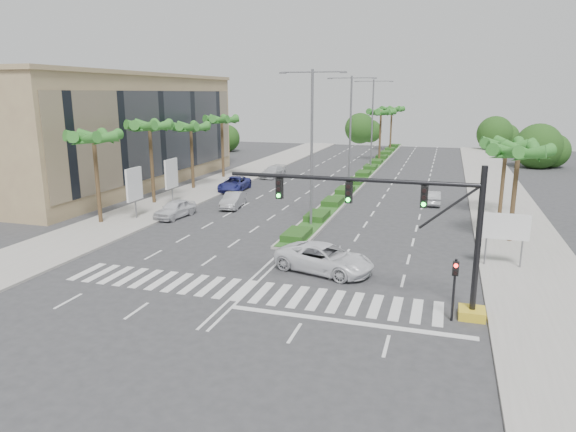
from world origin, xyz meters
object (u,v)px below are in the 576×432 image
car_parked_a (175,209)px  car_parked_b (233,200)px  car_parked_c (234,184)px  car_crossing (325,258)px  car_parked_d (273,172)px  car_right (433,198)px

car_parked_a → car_parked_b: size_ratio=1.02×
car_parked_c → car_crossing: (15.20, -22.22, 0.07)m
car_parked_d → car_parked_a: bearing=-85.3°
car_parked_c → car_crossing: car_crossing is taller
car_parked_d → car_right: bearing=-21.1°
car_parked_a → car_parked_c: car_parked_c is taller
car_parked_a → car_parked_d: size_ratio=0.92×
car_parked_b → car_crossing: 18.79m
car_crossing → car_parked_a: bearing=74.0°
car_crossing → car_right: (5.46, 21.40, -0.17)m
car_parked_a → car_right: size_ratio=1.11×
car_parked_d → car_crossing: size_ratio=0.81×
car_parked_a → car_right: bearing=36.8°
car_parked_d → car_crossing: 35.04m
car_parked_d → car_right: size_ratio=1.20×
car_parked_d → car_right: (19.62, -10.65, -0.04)m
car_parked_c → car_parked_d: car_parked_c is taller
car_parked_c → car_right: size_ratio=1.36×
car_parked_b → car_parked_c: car_parked_c is taller
car_parked_c → car_crossing: bearing=-60.6°
car_parked_b → car_parked_d: car_parked_b is taller
car_crossing → car_parked_c: bearing=50.3°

